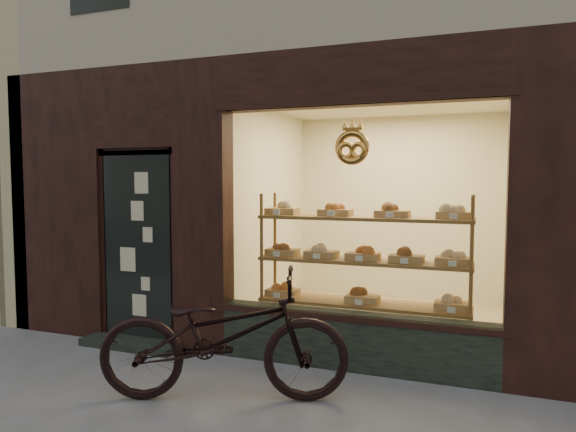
% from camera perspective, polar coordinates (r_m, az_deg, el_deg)
% --- Properties ---
extents(display_shelf, '(2.20, 0.45, 1.70)m').
position_cam_1_polar(display_shelf, '(5.46, 8.31, -6.27)').
color(display_shelf, brown).
rests_on(display_shelf, ground).
extents(bicycle, '(2.21, 1.38, 1.10)m').
position_cam_1_polar(bicycle, '(4.43, -7.19, -13.04)').
color(bicycle, black).
rests_on(bicycle, ground).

